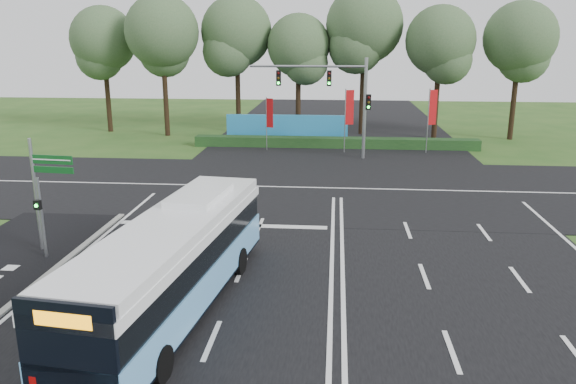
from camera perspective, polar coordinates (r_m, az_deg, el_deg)
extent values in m
plane|color=#29501A|center=(20.54, 4.44, -8.31)|extent=(120.00, 120.00, 0.00)
cube|color=black|center=(20.53, 4.44, -8.26)|extent=(20.00, 120.00, 0.04)
cube|color=black|center=(31.90, 4.68, 0.37)|extent=(120.00, 14.00, 0.05)
cube|color=gray|center=(20.49, -25.67, -9.75)|extent=(0.25, 18.00, 0.12)
cube|color=#62A9E4|center=(17.78, -11.35, -8.92)|extent=(3.69, 11.50, 1.04)
cube|color=black|center=(17.97, -11.27, -10.29)|extent=(3.66, 11.44, 0.28)
cube|color=black|center=(17.42, -11.52, -6.09)|extent=(3.58, 11.32, 0.89)
cube|color=white|center=(17.22, -11.61, -4.34)|extent=(3.69, 11.50, 0.33)
cube|color=white|center=(17.12, -11.67, -3.30)|extent=(3.59, 11.04, 0.33)
cube|color=white|center=(19.11, -8.96, -0.32)|extent=(1.83, 2.98, 0.24)
cube|color=black|center=(12.96, -21.50, -14.49)|extent=(2.28, 0.39, 2.07)
cube|color=orange|center=(12.63, -21.89, -11.96)|extent=(1.32, 0.22, 0.33)
cylinder|color=black|center=(21.09, -10.66, -6.46)|extent=(0.38, 1.00, 0.98)
cylinder|color=black|center=(20.39, -4.90, -7.01)|extent=(0.38, 1.00, 0.98)
cylinder|color=black|center=(15.69, -20.34, -15.22)|extent=(0.38, 1.00, 0.98)
cylinder|color=black|center=(14.73, -12.76, -16.72)|extent=(0.38, 1.00, 0.98)
cylinder|color=gray|center=(23.34, -23.73, -2.49)|extent=(0.13, 0.13, 3.21)
cube|color=black|center=(23.03, -24.10, -1.21)|extent=(0.29, 0.22, 0.37)
sphere|color=#19F233|center=(22.94, -24.22, -1.28)|extent=(0.13, 0.13, 0.13)
cylinder|color=gray|center=(24.07, -24.21, -0.35)|extent=(0.14, 0.14, 4.55)
cube|color=#0C4618|center=(23.27, -22.87, 3.05)|extent=(1.71, 0.23, 0.34)
cube|color=#0C4618|center=(23.35, -22.77, 2.10)|extent=(1.71, 0.23, 0.25)
cube|color=white|center=(23.24, -22.91, 3.03)|extent=(1.59, 0.17, 0.05)
cylinder|color=gray|center=(42.47, -2.20, 6.90)|extent=(0.06, 0.06, 4.05)
cube|color=#AB0E11|center=(42.21, -1.86, 8.02)|extent=(0.51, 0.26, 2.16)
cylinder|color=gray|center=(41.81, 5.81, 7.17)|extent=(0.07, 0.07, 4.73)
cube|color=#AB0E11|center=(41.82, 6.29, 8.54)|extent=(0.60, 0.28, 2.52)
cylinder|color=gray|center=(42.65, 14.02, 6.98)|extent=(0.07, 0.07, 4.76)
cube|color=#AB0E11|center=(42.72, 14.51, 8.32)|extent=(0.59, 0.30, 2.54)
cylinder|color=gray|center=(39.66, 7.80, 8.33)|extent=(0.24, 0.24, 7.00)
cylinder|color=gray|center=(39.43, 1.99, 12.65)|extent=(8.00, 0.16, 0.16)
cube|color=black|center=(39.42, 4.21, 11.45)|extent=(0.32, 0.28, 1.05)
cube|color=black|center=(39.62, -0.97, 11.51)|extent=(0.32, 0.28, 1.05)
cube|color=black|center=(39.62, 8.19, 9.03)|extent=(0.32, 0.28, 1.05)
cube|color=#123216|center=(44.03, 4.81, 5.01)|extent=(22.00, 1.20, 0.80)
cube|color=#2383BE|center=(46.55, -0.12, 6.50)|extent=(10.00, 0.30, 2.20)
cylinder|color=black|center=(53.98, -17.89, 9.98)|extent=(0.44, 0.44, 7.80)
sphere|color=#3B5934|center=(53.81, -18.28, 14.55)|extent=(5.75, 5.75, 5.75)
cylinder|color=black|center=(50.28, -12.38, 10.35)|extent=(0.44, 0.44, 8.38)
sphere|color=#3B5934|center=(50.12, -12.69, 15.63)|extent=(6.18, 6.18, 6.18)
cylinder|color=black|center=(51.16, -5.12, 10.72)|extent=(0.44, 0.44, 8.38)
sphere|color=#3B5934|center=(51.01, -5.25, 15.91)|extent=(6.18, 6.18, 6.18)
cylinder|color=black|center=(49.85, 1.05, 10.03)|extent=(0.44, 0.44, 7.30)
sphere|color=#3B5934|center=(49.65, 1.07, 14.67)|extent=(5.38, 5.38, 5.38)
cylinder|color=black|center=(50.22, 7.58, 10.86)|extent=(0.44, 0.44, 8.90)
sphere|color=#3B5934|center=(50.10, 7.78, 16.48)|extent=(6.56, 6.56, 6.56)
cylinder|color=black|center=(49.16, 14.87, 9.69)|extent=(0.44, 0.44, 7.70)
sphere|color=#3B5934|center=(48.97, 15.22, 14.65)|extent=(5.67, 5.67, 5.67)
cylinder|color=black|center=(50.81, 22.02, 9.39)|extent=(0.44, 0.44, 7.91)
sphere|color=#3B5934|center=(50.64, 22.52, 14.30)|extent=(5.83, 5.83, 5.83)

